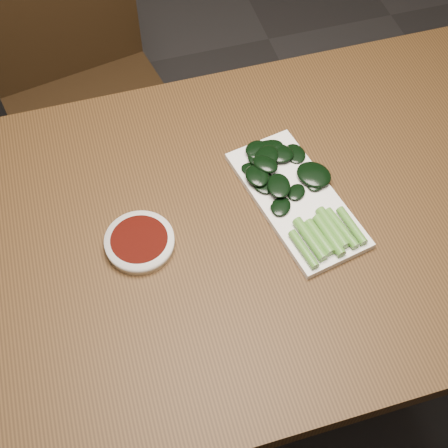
# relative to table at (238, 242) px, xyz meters

# --- Properties ---
(ground) EXTENTS (6.00, 6.00, 0.00)m
(ground) POSITION_rel_table_xyz_m (0.00, 0.00, -0.68)
(ground) COLOR #2A2828
(ground) RESTS_ON ground
(table) EXTENTS (1.40, 0.80, 0.75)m
(table) POSITION_rel_table_xyz_m (0.00, 0.00, 0.00)
(table) COLOR #412912
(table) RESTS_ON ground
(chair_far) EXTENTS (0.51, 0.51, 0.89)m
(chair_far) POSITION_rel_table_xyz_m (-0.22, 0.72, -0.19)
(chair_far) COLOR black
(chair_far) RESTS_ON ground
(sauce_bowl) EXTENTS (0.13, 0.13, 0.02)m
(sauce_bowl) POSITION_rel_table_xyz_m (-0.19, -0.00, 0.08)
(sauce_bowl) COLOR white
(sauce_bowl) RESTS_ON table
(serving_plate) EXTENTS (0.20, 0.34, 0.01)m
(serving_plate) POSITION_rel_table_xyz_m (0.12, 0.01, 0.08)
(serving_plate) COLOR white
(serving_plate) RESTS_ON table
(gai_lan) EXTENTS (0.18, 0.32, 0.03)m
(gai_lan) POSITION_rel_table_xyz_m (0.12, 0.03, 0.10)
(gai_lan) COLOR #4F892F
(gai_lan) RESTS_ON serving_plate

